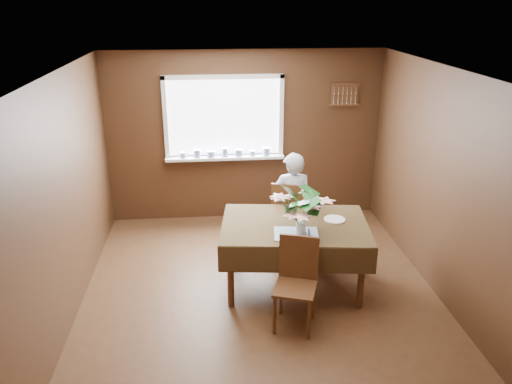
{
  "coord_description": "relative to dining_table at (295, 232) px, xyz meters",
  "views": [
    {
      "loc": [
        -0.53,
        -4.83,
        3.18
      ],
      "look_at": [
        0.0,
        0.55,
        1.05
      ],
      "focal_mm": 35.0,
      "sensor_mm": 36.0,
      "label": 1
    }
  ],
  "objects": [
    {
      "name": "wall_front",
      "position": [
        -0.4,
        -2.43,
        0.55
      ],
      "size": [
        4.0,
        0.0,
        4.0
      ],
      "primitive_type": "plane",
      "rotation": [
        -1.57,
        0.0,
        0.0
      ],
      "color": "brown",
      "rests_on": "floor"
    },
    {
      "name": "wall_left",
      "position": [
        -2.4,
        -0.18,
        0.55
      ],
      "size": [
        0.0,
        4.5,
        4.5
      ],
      "primitive_type": "plane",
      "rotation": [
        1.57,
        0.0,
        1.57
      ],
      "color": "brown",
      "rests_on": "floor"
    },
    {
      "name": "dining_table",
      "position": [
        0.0,
        0.0,
        0.0
      ],
      "size": [
        1.76,
        1.31,
        0.8
      ],
      "rotation": [
        0.0,
        0.0,
        -0.12
      ],
      "color": "#54321B",
      "rests_on": "floor"
    },
    {
      "name": "floor",
      "position": [
        -0.4,
        -0.18,
        -0.7
      ],
      "size": [
        4.5,
        4.5,
        0.0
      ],
      "primitive_type": "plane",
      "color": "#472B18",
      "rests_on": "ground"
    },
    {
      "name": "ceiling",
      "position": [
        -0.4,
        -0.18,
        1.8
      ],
      "size": [
        4.5,
        4.5,
        0.0
      ],
      "primitive_type": "plane",
      "rotation": [
        3.14,
        0.0,
        0.0
      ],
      "color": "white",
      "rests_on": "wall_back"
    },
    {
      "name": "flower_bouquet",
      "position": [
        0.02,
        -0.23,
        0.4
      ],
      "size": [
        0.54,
        0.54,
        0.46
      ],
      "rotation": [
        0.0,
        0.0,
        -0.15
      ],
      "color": "white",
      "rests_on": "dining_table"
    },
    {
      "name": "side_plate",
      "position": [
        0.47,
        0.06,
        0.1
      ],
      "size": [
        0.27,
        0.27,
        0.01
      ],
      "primitive_type": "cylinder",
      "rotation": [
        0.0,
        0.0,
        -0.13
      ],
      "color": "white",
      "rests_on": "dining_table"
    },
    {
      "name": "wall_back",
      "position": [
        -0.4,
        2.07,
        0.55
      ],
      "size": [
        4.0,
        0.0,
        4.0
      ],
      "primitive_type": "plane",
      "rotation": [
        1.57,
        0.0,
        0.0
      ],
      "color": "brown",
      "rests_on": "floor"
    },
    {
      "name": "chair_near",
      "position": [
        -0.09,
        -0.69,
        -0.18
      ],
      "size": [
        0.51,
        0.51,
        0.95
      ],
      "rotation": [
        0.0,
        0.0,
        -0.33
      ],
      "color": "#54321B",
      "rests_on": "floor"
    },
    {
      "name": "wall_right",
      "position": [
        1.6,
        -0.18,
        0.55
      ],
      "size": [
        0.0,
        4.5,
        4.5
      ],
      "primitive_type": "plane",
      "rotation": [
        1.57,
        0.0,
        -1.57
      ],
      "color": "brown",
      "rests_on": "floor"
    },
    {
      "name": "table_knife",
      "position": [
        0.11,
        -0.26,
        0.11
      ],
      "size": [
        0.05,
        0.21,
        0.0
      ],
      "primitive_type": "cube",
      "rotation": [
        0.0,
        0.0,
        -0.14
      ],
      "color": "silver",
      "rests_on": "dining_table"
    },
    {
      "name": "spoon_rack",
      "position": [
        1.05,
        2.04,
        1.15
      ],
      "size": [
        0.44,
        0.05,
        0.33
      ],
      "color": "#54321B",
      "rests_on": "wall_back"
    },
    {
      "name": "chair_far",
      "position": [
        0.07,
        0.76,
        -0.15
      ],
      "size": [
        0.56,
        0.56,
        1.02
      ],
      "rotation": [
        0.0,
        0.0,
        2.81
      ],
      "color": "#54321B",
      "rests_on": "floor"
    },
    {
      "name": "window_assembly",
      "position": [
        -0.7,
        2.02,
        0.64
      ],
      "size": [
        1.72,
        0.2,
        1.22
      ],
      "color": "white",
      "rests_on": "wall_back"
    },
    {
      "name": "seated_woman",
      "position": [
        0.09,
        0.75,
        0.0
      ],
      "size": [
        0.51,
        0.34,
        1.4
      ],
      "primitive_type": "imported",
      "rotation": [
        0.0,
        0.0,
        3.13
      ],
      "color": "white",
      "rests_on": "floor"
    }
  ]
}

